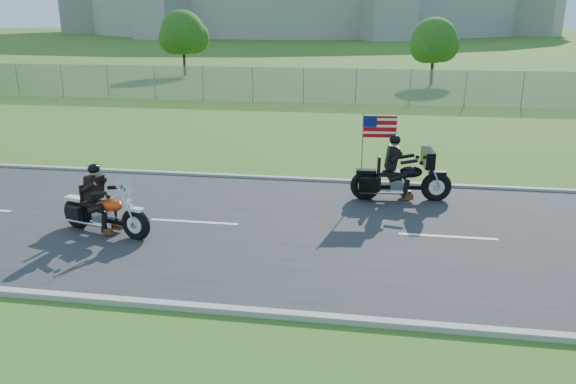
# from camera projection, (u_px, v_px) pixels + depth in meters

# --- Properties ---
(ground) EXTENTS (420.00, 420.00, 0.00)m
(ground) POSITION_uv_depth(u_px,v_px,m) (275.00, 228.00, 13.36)
(ground) COLOR #3F581B
(ground) RESTS_ON ground
(road) EXTENTS (120.00, 8.00, 0.04)m
(road) POSITION_uv_depth(u_px,v_px,m) (275.00, 227.00, 13.36)
(road) COLOR #28282B
(road) RESTS_ON ground
(curb_north) EXTENTS (120.00, 0.18, 0.12)m
(curb_north) POSITION_uv_depth(u_px,v_px,m) (299.00, 179.00, 17.16)
(curb_north) COLOR #9E9B93
(curb_north) RESTS_ON ground
(curb_south) EXTENTS (120.00, 0.18, 0.12)m
(curb_south) POSITION_uv_depth(u_px,v_px,m) (232.00, 311.00, 9.53)
(curb_south) COLOR #9E9B93
(curb_south) RESTS_ON ground
(fence) EXTENTS (60.00, 0.03, 2.00)m
(fence) POSITION_uv_depth(u_px,v_px,m) (252.00, 84.00, 32.65)
(fence) COLOR gray
(fence) RESTS_ON ground
(tree_fence_near) EXTENTS (3.52, 3.28, 4.75)m
(tree_fence_near) POSITION_uv_depth(u_px,v_px,m) (435.00, 43.00, 39.83)
(tree_fence_near) COLOR #382316
(tree_fence_near) RESTS_ON ground
(tree_fence_mid) EXTENTS (3.96, 3.69, 5.30)m
(tree_fence_mid) POSITION_uv_depth(u_px,v_px,m) (184.00, 35.00, 46.53)
(tree_fence_mid) COLOR #382316
(tree_fence_mid) RESTS_ON ground
(motorcycle_lead) EXTENTS (2.45, 1.05, 1.68)m
(motorcycle_lead) POSITION_uv_depth(u_px,v_px,m) (104.00, 213.00, 12.85)
(motorcycle_lead) COLOR black
(motorcycle_lead) RESTS_ON ground
(motorcycle_follow) EXTENTS (2.74, 0.94, 2.28)m
(motorcycle_follow) POSITION_uv_depth(u_px,v_px,m) (401.00, 179.00, 15.15)
(motorcycle_follow) COLOR black
(motorcycle_follow) RESTS_ON ground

